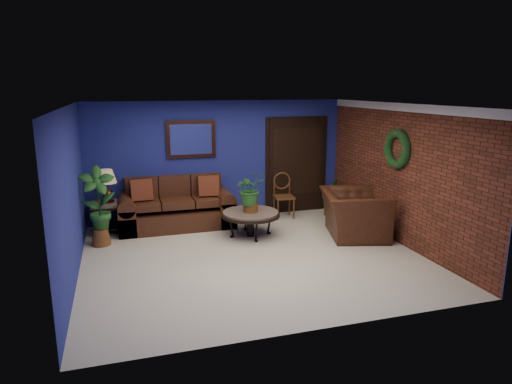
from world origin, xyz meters
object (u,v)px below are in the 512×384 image
object	(u,v)px
armchair	(354,214)
table_lamp	(107,182)
end_table	(109,209)
coffee_table	(251,215)
sofa	(176,210)
side_chair	(283,192)

from	to	relation	value
armchair	table_lamp	bearing A→B (deg)	86.32
end_table	armchair	bearing A→B (deg)	-19.25
end_table	coffee_table	bearing A→B (deg)	-21.42
coffee_table	table_lamp	size ratio (longest dim) A/B	1.79
sofa	table_lamp	size ratio (longest dim) A/B	3.67
side_chair	armchair	bearing A→B (deg)	-57.69
end_table	side_chair	xyz separation A→B (m)	(3.62, 0.07, 0.08)
coffee_table	table_lamp	world-z (taller)	table_lamp
coffee_table	armchair	distance (m)	1.96
sofa	coffee_table	xyz separation A→B (m)	(1.27, -1.04, 0.08)
coffee_table	sofa	bearing A→B (deg)	140.68
coffee_table	armchair	bearing A→B (deg)	-16.20
end_table	armchair	size ratio (longest dim) A/B	0.50
coffee_table	end_table	world-z (taller)	end_table
end_table	table_lamp	world-z (taller)	table_lamp
sofa	end_table	world-z (taller)	sofa
sofa	table_lamp	xyz separation A→B (m)	(-1.29, -0.04, 0.67)
sofa	end_table	size ratio (longest dim) A/B	3.44
table_lamp	armchair	size ratio (longest dim) A/B	0.47
end_table	sofa	bearing A→B (deg)	1.58
end_table	side_chair	world-z (taller)	side_chair
end_table	side_chair	size ratio (longest dim) A/B	0.68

